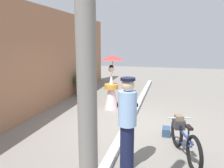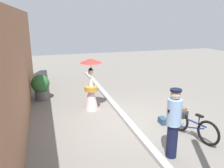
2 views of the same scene
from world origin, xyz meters
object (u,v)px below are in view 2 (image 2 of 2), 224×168
Objects in this scene: person_with_parasol at (91,85)px; potted_plant_by_door at (41,86)px; person_officer at (173,122)px; backpack_on_pavement at (163,121)px; bicycle_near_officer at (191,123)px.

person_with_parasol reaches higher than potted_plant_by_door.
person_officer is at bearing -160.75° from person_with_parasol.
person_officer reaches higher than backpack_on_pavement.
potted_plant_by_door reaches higher than bicycle_near_officer.
bicycle_near_officer is 0.94× the size of person_officer.
potted_plant_by_door is (4.49, 4.05, 0.18)m from bicycle_near_officer.
potted_plant_by_door is at bearing 29.87° from person_officer.
person_officer is 2.02m from backpack_on_pavement.
person_with_parasol is 1.81× the size of potted_plant_by_door.
backpack_on_pavement is at bearing -133.52° from person_with_parasol.
person_officer reaches higher than potted_plant_by_door.
backpack_on_pavement is at bearing -133.61° from potted_plant_by_door.
backpack_on_pavement is at bearing 19.83° from bicycle_near_officer.
bicycle_near_officer is 1.39m from person_officer.
backpack_on_pavement is (-3.54, -3.71, -0.48)m from potted_plant_by_door.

